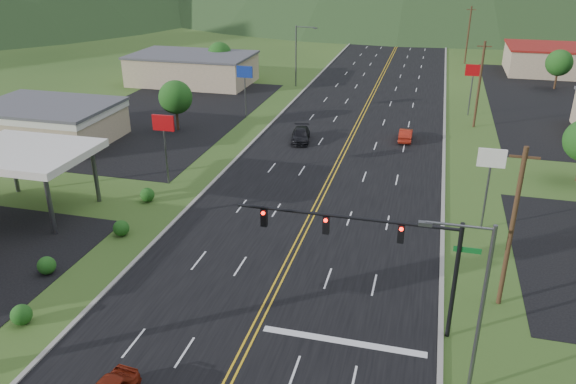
% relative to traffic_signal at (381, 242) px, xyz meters
% --- Properties ---
extents(traffic_signal, '(13.10, 0.43, 7.00)m').
position_rel_traffic_signal_xyz_m(traffic_signal, '(0.00, 0.00, 0.00)').
color(traffic_signal, black).
rests_on(traffic_signal, ground).
extents(streetlight_east, '(3.28, 0.25, 9.00)m').
position_rel_traffic_signal_xyz_m(streetlight_east, '(4.70, -4.00, -0.15)').
color(streetlight_east, '#59595E').
rests_on(streetlight_east, ground).
extents(streetlight_west, '(3.28, 0.25, 9.00)m').
position_rel_traffic_signal_xyz_m(streetlight_west, '(-18.16, 56.00, -0.15)').
color(streetlight_west, '#59595E').
rests_on(streetlight_west, ground).
extents(gas_canopy, '(10.00, 8.00, 5.30)m').
position_rel_traffic_signal_xyz_m(gas_canopy, '(-28.48, 8.00, -0.46)').
color(gas_canopy, white).
rests_on(gas_canopy, ground).
extents(building_west_mid, '(14.40, 10.40, 4.10)m').
position_rel_traffic_signal_xyz_m(building_west_mid, '(-38.48, 24.00, -3.06)').
color(building_west_mid, '#D1B191').
rests_on(building_west_mid, ground).
extents(building_west_far, '(18.40, 11.40, 4.50)m').
position_rel_traffic_signal_xyz_m(building_west_far, '(-34.48, 54.00, -3.07)').
color(building_west_far, '#D1B191').
rests_on(building_west_far, ground).
extents(building_east_far, '(16.40, 12.40, 4.50)m').
position_rel_traffic_signal_xyz_m(building_east_far, '(21.52, 76.00, -3.07)').
color(building_east_far, '#D1B191').
rests_on(building_east_far, ground).
extents(pole_sign_west_a, '(2.00, 0.18, 6.40)m').
position_rel_traffic_signal_xyz_m(pole_sign_west_a, '(-20.48, 16.00, -0.28)').
color(pole_sign_west_a, '#59595E').
rests_on(pole_sign_west_a, ground).
extents(pole_sign_west_b, '(2.00, 0.18, 6.40)m').
position_rel_traffic_signal_xyz_m(pole_sign_west_b, '(-20.48, 38.00, -0.28)').
color(pole_sign_west_b, '#59595E').
rests_on(pole_sign_west_b, ground).
extents(pole_sign_east_a, '(2.00, 0.18, 6.40)m').
position_rel_traffic_signal_xyz_m(pole_sign_east_a, '(6.52, 14.00, -0.28)').
color(pole_sign_east_a, '#59595E').
rests_on(pole_sign_east_a, ground).
extents(pole_sign_east_b, '(2.00, 0.18, 6.40)m').
position_rel_traffic_signal_xyz_m(pole_sign_east_b, '(6.52, 46.00, -0.28)').
color(pole_sign_east_b, '#59595E').
rests_on(pole_sign_east_b, ground).
extents(tree_west_a, '(3.84, 3.84, 5.82)m').
position_rel_traffic_signal_xyz_m(tree_west_a, '(-26.48, 31.00, -1.44)').
color(tree_west_a, '#382314').
rests_on(tree_west_a, ground).
extents(tree_west_b, '(3.84, 3.84, 5.82)m').
position_rel_traffic_signal_xyz_m(tree_west_b, '(-31.48, 58.00, -1.44)').
color(tree_west_b, '#382314').
rests_on(tree_west_b, ground).
extents(tree_east_b, '(3.84, 3.84, 5.82)m').
position_rel_traffic_signal_xyz_m(tree_east_b, '(19.52, 64.00, -1.44)').
color(tree_east_b, '#382314').
rests_on(tree_east_b, ground).
extents(utility_pole_a, '(1.60, 0.28, 10.00)m').
position_rel_traffic_signal_xyz_m(utility_pole_a, '(7.02, 4.00, -0.20)').
color(utility_pole_a, '#382314').
rests_on(utility_pole_a, ground).
extents(utility_pole_b, '(1.60, 0.28, 10.00)m').
position_rel_traffic_signal_xyz_m(utility_pole_b, '(7.02, 41.00, -0.20)').
color(utility_pole_b, '#382314').
rests_on(utility_pole_b, ground).
extents(utility_pole_c, '(1.60, 0.28, 10.00)m').
position_rel_traffic_signal_xyz_m(utility_pole_c, '(7.02, 81.00, -0.20)').
color(utility_pole_c, '#382314').
rests_on(utility_pole_c, ground).
extents(utility_pole_d, '(1.60, 0.28, 10.00)m').
position_rel_traffic_signal_xyz_m(utility_pole_d, '(7.02, 121.00, -0.20)').
color(utility_pole_d, '#382314').
rests_on(utility_pole_d, ground).
extents(car_dark_mid, '(2.71, 5.00, 1.37)m').
position_rel_traffic_signal_xyz_m(car_dark_mid, '(-11.64, 30.56, -4.64)').
color(car_dark_mid, black).
rests_on(car_dark_mid, ground).
extents(car_red_far, '(1.42, 4.00, 1.31)m').
position_rel_traffic_signal_xyz_m(car_red_far, '(-0.51, 33.75, -4.67)').
color(car_red_far, '#9F1F11').
rests_on(car_red_far, ground).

